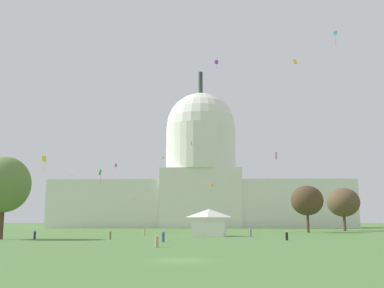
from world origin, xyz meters
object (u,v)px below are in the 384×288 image
kite_orange_low (211,185)px  kite_yellow_low (44,160)px  tree_west_far (4,184)px  kite_lime_low (161,160)px  kite_gold_high (295,62)px  kite_red_low (134,199)px  kite_violet_high (216,62)px  capitol_building (201,179)px  tree_east_far (307,201)px  kite_white_low (72,177)px  kite_black_mid (191,143)px  kite_cyan_high (335,33)px  person_black_front_left (287,236)px  person_olive_lawn_far_right (110,235)px  kite_magenta_mid (116,166)px  person_denim_aisle_center (163,237)px  kite_pink_low (276,156)px  person_tan_near_tent (157,242)px  kite_green_low (100,174)px  event_tent (209,223)px  person_tan_front_right (145,232)px  tree_east_mid (343,202)px  person_grey_edge_west (250,233)px  person_navy_back_left (35,235)px

kite_orange_low → kite_yellow_low: bearing=-178.1°
tree_west_far → kite_lime_low: bearing=32.3°
tree_west_far → kite_gold_high: kite_gold_high is taller
kite_red_low → kite_violet_high: size_ratio=0.43×
capitol_building → tree_east_far: 78.48m
kite_white_low → kite_black_mid: kite_black_mid is taller
kite_white_low → kite_cyan_high: bearing=137.7°
tree_east_far → person_black_front_left: size_ratio=8.01×
person_black_front_left → kite_yellow_low: bearing=177.8°
kite_yellow_low → kite_violet_high: kite_violet_high is taller
kite_white_low → kite_black_mid: 38.40m
person_olive_lawn_far_right → kite_magenta_mid: (-17.20, 90.37, 22.34)m
person_denim_aisle_center → kite_pink_low: 29.78m
kite_white_low → capitol_building: bearing=-151.2°
tree_east_far → kite_magenta_mid: (-60.20, 48.12, 14.77)m
kite_pink_low → kite_white_low: bearing=127.4°
tree_west_far → kite_magenta_mid: size_ratio=3.60×
kite_lime_low → kite_red_low: bearing=-154.5°
person_tan_near_tent → kite_green_low: kite_green_low is taller
event_tent → person_tan_front_right: bearing=170.7°
person_tan_near_tent → kite_magenta_mid: size_ratio=0.38×
kite_pink_low → kite_black_mid: bearing=99.9°
kite_black_mid → kite_pink_low: kite_black_mid is taller
tree_east_far → kite_black_mid: (-30.90, 18.12, 18.44)m
person_olive_lawn_far_right → kite_green_low: kite_green_low is taller
person_olive_lawn_far_right → person_black_front_left: person_olive_lawn_far_right is taller
event_tent → tree_east_mid: bearing=52.7°
kite_yellow_low → capitol_building: bearing=-112.5°
person_black_front_left → person_tan_near_tent: size_ratio=1.00×
capitol_building → kite_yellow_low: (-37.25, -84.84, -2.68)m
person_tan_front_right → kite_cyan_high: bearing=-16.4°
kite_black_mid → kite_yellow_low: kite_black_mid is taller
person_grey_edge_west → person_navy_back_left: 40.55m
person_grey_edge_west → person_tan_near_tent: bearing=90.5°
tree_east_far → kite_violet_high: kite_violet_high is taller
person_grey_edge_west → kite_gold_high: size_ratio=1.06×
person_black_front_left → kite_violet_high: size_ratio=0.56×
person_tan_near_tent → kite_violet_high: 91.58m
kite_white_low → kite_red_low: size_ratio=3.45×
event_tent → kite_white_low: (-41.86, 44.37, 13.51)m
kite_white_low → kite_magenta_mid: 31.76m
kite_white_low → kite_red_low: 26.56m
kite_black_mid → event_tent: bearing=-135.1°
kite_yellow_low → kite_lime_low: bearing=157.3°
event_tent → kite_pink_low: 19.81m
person_olive_lawn_far_right → tree_west_far: bearing=41.9°
person_tan_near_tent → kite_green_low: 69.46m
person_denim_aisle_center → kite_pink_low: bearing=152.2°
person_tan_front_right → kite_gold_high: kite_gold_high is taller
tree_east_far → kite_lime_low: size_ratio=8.39×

